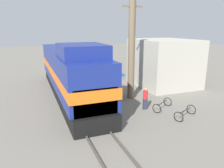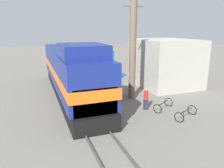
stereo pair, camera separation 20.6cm
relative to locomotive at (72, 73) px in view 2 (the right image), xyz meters
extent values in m
plane|color=slate|center=(0.00, -2.13, -2.15)|extent=(120.00, 120.00, 0.00)
cube|color=#4C4742|center=(-0.72, -2.13, -2.07)|extent=(0.08, 40.87, 0.15)
cube|color=#4C4742|center=(0.72, -2.13, -2.07)|extent=(0.08, 40.87, 0.15)
cube|color=black|center=(0.00, 0.46, -1.61)|extent=(2.83, 16.67, 1.07)
cube|color=navy|center=(0.00, 0.46, 0.40)|extent=(3.07, 16.00, 2.95)
cube|color=orange|center=(0.00, 0.46, 0.11)|extent=(3.11, 16.17, 0.70)
cube|color=orange|center=(0.00, -6.38, -0.26)|extent=(2.61, 2.33, 1.62)
cube|color=navy|center=(0.00, -4.54, 2.32)|extent=(2.89, 3.67, 0.89)
cylinder|color=#726047|center=(4.71, -2.29, 2.16)|extent=(0.56, 0.56, 8.61)
cube|color=#726047|center=(4.71, -2.29, 5.43)|extent=(1.80, 0.12, 0.12)
cylinder|color=#4C4C4C|center=(3.51, -0.87, -1.02)|extent=(0.05, 0.05, 2.25)
cone|color=#1959B2|center=(3.51, -0.87, -0.03)|extent=(2.41, 2.41, 0.54)
cube|color=#595959|center=(4.04, 3.33, -1.03)|extent=(0.12, 0.12, 2.23)
cube|color=#1972BF|center=(4.04, 3.33, 0.75)|extent=(2.43, 0.08, 1.34)
sphere|color=#2D722D|center=(3.65, -0.16, -1.75)|extent=(0.79, 0.79, 0.79)
cube|color=#2D3347|center=(4.53, -5.14, -1.74)|extent=(0.30, 0.20, 0.80)
cylinder|color=red|center=(4.53, -5.14, -1.03)|extent=(0.34, 0.34, 0.63)
sphere|color=tan|center=(4.53, -5.14, -0.59)|extent=(0.23, 0.23, 0.23)
torus|color=black|center=(6.52, -5.16, -1.81)|extent=(0.39, 0.60, 0.67)
torus|color=black|center=(4.94, -6.10, -1.81)|extent=(0.39, 0.60, 0.67)
cube|color=black|center=(5.73, -5.63, -1.61)|extent=(1.36, 0.84, 0.04)
cylinder|color=black|center=(6.01, -5.47, -1.69)|extent=(0.04, 0.04, 0.28)
torus|color=black|center=(5.43, -7.91, -1.80)|extent=(0.33, 0.64, 0.68)
torus|color=black|center=(7.09, -7.17, -1.80)|extent=(0.33, 0.64, 0.68)
cube|color=black|center=(6.26, -7.54, -1.61)|extent=(1.43, 0.67, 0.04)
cylinder|color=black|center=(5.97, -7.67, -1.69)|extent=(0.04, 0.04, 0.29)
cube|color=#B7B2A3|center=(9.81, 0.45, 0.24)|extent=(5.54, 6.31, 4.78)
camera|label=1|loc=(-3.36, -18.61, 3.84)|focal=35.00mm
camera|label=2|loc=(-3.17, -18.68, 3.84)|focal=35.00mm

